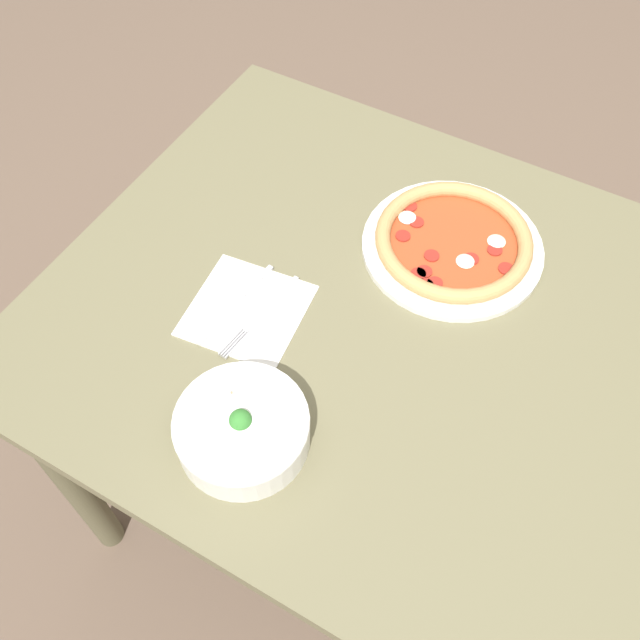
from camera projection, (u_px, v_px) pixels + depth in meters
name	position (u px, v px, depth m)	size (l,w,h in m)	color
ground_plane	(356.00, 490.00, 1.78)	(8.00, 8.00, 0.00)	brown
dining_table	(372.00, 352.00, 1.25)	(1.06, 0.92, 0.76)	#706B4C
pizza	(453.00, 243.00, 1.22)	(0.31, 0.31, 0.04)	white
bowl	(242.00, 429.00, 1.00)	(0.19, 0.19, 0.08)	white
napkin	(247.00, 310.00, 1.16)	(0.20, 0.20, 0.00)	white
fork	(262.00, 315.00, 1.15)	(0.03, 0.19, 0.00)	silver
knife	(238.00, 300.00, 1.16)	(0.03, 0.19, 0.01)	silver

